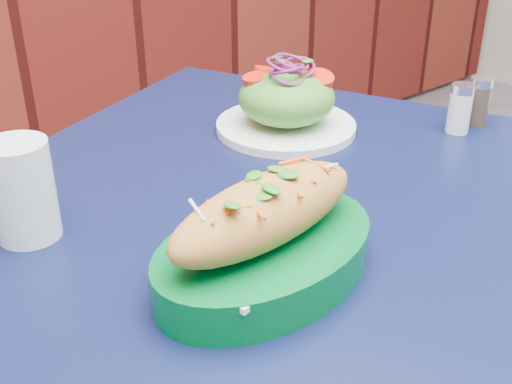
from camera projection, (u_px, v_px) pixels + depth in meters
cafe_table at (300, 272)px, 0.77m from camera, size 1.06×1.06×0.75m
banh_mi_basket at (266, 237)px, 0.59m from camera, size 0.25×0.18×0.11m
salad_plate at (286, 103)px, 0.91m from camera, size 0.20×0.20×0.11m
water_glass at (23, 191)px, 0.65m from camera, size 0.07×0.07×0.11m
salt_shaker at (460, 108)px, 0.90m from camera, size 0.03×0.03×0.07m
pepper_shaker at (478, 101)px, 0.93m from camera, size 0.03×0.03×0.07m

